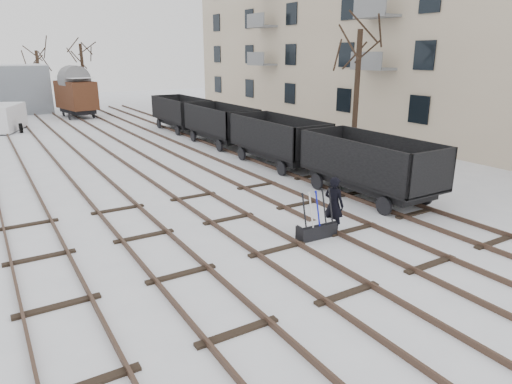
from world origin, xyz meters
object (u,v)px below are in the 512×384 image
at_px(worker, 334,205).
at_px(box_van_wagon, 76,94).
at_px(panel_van, 4,118).
at_px(ground_frame, 317,229).
at_px(freight_wagon_a, 369,175).

height_order(worker, box_van_wagon, box_van_wagon).
xyz_separation_m(box_van_wagon, panel_van, (-6.10, -5.17, -1.03)).
relative_size(worker, panel_van, 0.39).
height_order(box_van_wagon, panel_van, box_van_wagon).
bearing_deg(panel_van, ground_frame, -54.45).
distance_m(ground_frame, freight_wagon_a, 5.00).
height_order(freight_wagon_a, panel_van, freight_wagon_a).
height_order(ground_frame, box_van_wagon, box_van_wagon).
bearing_deg(ground_frame, panel_van, 105.73).
bearing_deg(panel_van, worker, -52.96).
xyz_separation_m(freight_wagon_a, box_van_wagon, (-5.10, 30.79, 1.12)).
bearing_deg(worker, ground_frame, 78.86).
bearing_deg(panel_van, box_van_wagon, 62.16).
bearing_deg(box_van_wagon, freight_wagon_a, -90.88).
height_order(worker, freight_wagon_a, freight_wagon_a).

